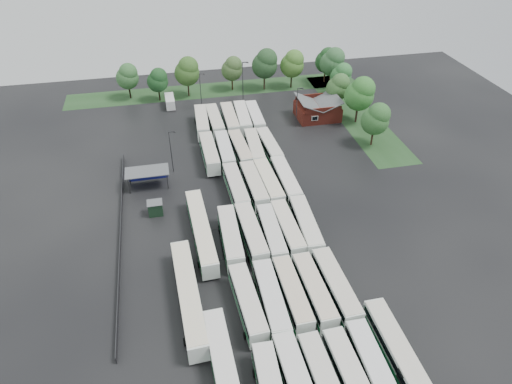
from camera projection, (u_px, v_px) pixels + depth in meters
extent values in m
plane|color=black|center=(259.00, 248.00, 74.61)|extent=(160.00, 160.00, 0.00)
cube|color=maroon|center=(317.00, 111.00, 111.51)|extent=(10.00, 8.00, 3.40)
cube|color=#4C4F51|center=(308.00, 102.00, 109.55)|extent=(5.07, 8.60, 2.19)
cube|color=#4C4F51|center=(328.00, 100.00, 110.40)|extent=(5.07, 8.60, 2.19)
cube|color=maroon|center=(323.00, 110.00, 107.05)|extent=(9.00, 0.20, 1.20)
cube|color=silver|center=(315.00, 118.00, 107.79)|extent=(1.60, 0.12, 1.20)
cylinder|color=#2D2D30|center=(129.00, 186.00, 85.88)|extent=(0.16, 0.16, 3.40)
cylinder|color=#2D2D30|center=(168.00, 181.00, 87.10)|extent=(0.16, 0.16, 3.40)
cylinder|color=#2D2D30|center=(129.00, 177.00, 88.41)|extent=(0.16, 0.16, 3.40)
cylinder|color=#2D2D30|center=(167.00, 172.00, 89.63)|extent=(0.16, 0.16, 3.40)
cube|color=#4C4F51|center=(147.00, 171.00, 86.69)|extent=(8.20, 4.20, 0.15)
cube|color=navy|center=(148.00, 174.00, 89.31)|extent=(7.60, 0.08, 2.60)
cube|color=black|center=(155.00, 208.00, 81.08)|extent=(2.50, 2.00, 2.50)
cube|color=#4C4F51|center=(154.00, 203.00, 80.30)|extent=(2.70, 2.20, 0.12)
cube|color=#1E3F1C|center=(216.00, 90.00, 126.15)|extent=(80.00, 10.00, 0.01)
cube|color=#1E3F1C|center=(355.00, 114.00, 114.20)|extent=(10.00, 50.00, 0.01)
cube|color=#2D2D30|center=(121.00, 232.00, 76.80)|extent=(0.10, 50.00, 1.20)
cylinder|color=black|center=(264.00, 372.00, 55.98)|extent=(2.67, 1.01, 1.01)
cube|color=black|center=(298.00, 383.00, 52.60)|extent=(3.12, 12.52, 0.95)
cube|color=silver|center=(298.00, 378.00, 52.04)|extent=(2.95, 12.64, 0.13)
cylinder|color=black|center=(288.00, 362.00, 57.10)|extent=(2.75, 1.04, 1.04)
cube|color=silver|center=(324.00, 384.00, 53.12)|extent=(2.99, 12.72, 2.90)
cube|color=black|center=(325.00, 381.00, 52.78)|extent=(3.04, 12.21, 0.93)
cube|color=beige|center=(325.00, 377.00, 52.24)|extent=(2.87, 12.34, 0.13)
cylinder|color=black|center=(313.00, 361.00, 57.18)|extent=(2.69, 1.01, 1.01)
cube|color=silver|center=(351.00, 380.00, 53.54)|extent=(3.03, 12.91, 2.94)
cube|color=black|center=(352.00, 377.00, 53.19)|extent=(3.08, 12.40, 0.94)
cube|color=#0F6127|center=(351.00, 383.00, 53.92)|extent=(3.08, 12.65, 0.65)
cube|color=beige|center=(353.00, 372.00, 52.64)|extent=(2.91, 12.52, 0.13)
cylinder|color=black|center=(338.00, 357.00, 57.65)|extent=(2.73, 1.03, 1.03)
cube|color=silver|center=(373.00, 370.00, 54.60)|extent=(2.86, 12.79, 2.92)
cube|color=black|center=(374.00, 367.00, 54.25)|extent=(2.92, 12.29, 0.94)
cube|color=#0D6028|center=(372.00, 373.00, 54.98)|extent=(2.91, 12.54, 0.64)
cube|color=silver|center=(375.00, 363.00, 53.71)|extent=(2.75, 12.41, 0.13)
cylinder|color=black|center=(358.00, 348.00, 58.68)|extent=(2.71, 1.02, 1.02)
cube|color=silver|center=(248.00, 303.00, 62.85)|extent=(3.32, 12.88, 2.92)
cube|color=black|center=(248.00, 300.00, 62.50)|extent=(3.36, 12.37, 0.94)
cube|color=#0F5F2C|center=(248.00, 306.00, 63.22)|extent=(3.36, 12.63, 0.64)
cube|color=beige|center=(247.00, 296.00, 61.95)|extent=(3.19, 12.49, 0.13)
cylinder|color=black|center=(254.00, 334.00, 60.48)|extent=(2.71, 1.02, 1.02)
cylinder|color=black|center=(242.00, 288.00, 66.93)|extent=(2.71, 1.02, 1.02)
cube|color=silver|center=(271.00, 300.00, 63.24)|extent=(2.87, 13.06, 2.98)
cube|color=black|center=(271.00, 297.00, 62.89)|extent=(2.93, 12.54, 0.96)
cube|color=#0C5522|center=(271.00, 303.00, 63.63)|extent=(2.92, 12.80, 0.66)
cube|color=silver|center=(271.00, 292.00, 62.33)|extent=(2.76, 12.66, 0.13)
cylinder|color=black|center=(278.00, 331.00, 60.83)|extent=(2.77, 1.04, 1.04)
cylinder|color=black|center=(264.00, 285.00, 67.41)|extent=(2.77, 1.04, 1.04)
cube|color=silver|center=(292.00, 294.00, 64.18)|extent=(2.79, 12.64, 2.89)
cube|color=black|center=(292.00, 291.00, 63.84)|extent=(2.84, 12.14, 0.92)
cube|color=#0B5D27|center=(292.00, 297.00, 64.55)|extent=(2.84, 12.39, 0.64)
cube|color=beige|center=(293.00, 287.00, 63.30)|extent=(2.68, 12.26, 0.13)
cylinder|color=black|center=(300.00, 324.00, 61.84)|extent=(2.68, 1.01, 1.01)
cylinder|color=black|center=(284.00, 280.00, 68.22)|extent=(2.68, 1.01, 1.01)
cube|color=silver|center=(314.00, 291.00, 64.62)|extent=(2.98, 12.85, 2.93)
cube|color=black|center=(314.00, 288.00, 64.27)|extent=(3.03, 12.34, 0.94)
cube|color=#095A28|center=(314.00, 294.00, 65.00)|extent=(3.02, 12.60, 0.64)
cube|color=beige|center=(315.00, 284.00, 63.72)|extent=(2.86, 12.47, 0.13)
cylinder|color=black|center=(322.00, 321.00, 62.25)|extent=(2.72, 1.02, 1.02)
cylinder|color=black|center=(305.00, 277.00, 68.71)|extent=(2.72, 1.02, 1.02)
cube|color=silver|center=(336.00, 287.00, 65.18)|extent=(3.15, 13.29, 3.03)
cube|color=black|center=(336.00, 284.00, 64.82)|extent=(3.20, 12.76, 0.97)
cube|color=#0C572A|center=(335.00, 290.00, 65.57)|extent=(3.19, 13.02, 0.67)
cube|color=beige|center=(337.00, 279.00, 64.26)|extent=(3.03, 12.89, 0.13)
cylinder|color=black|center=(345.00, 317.00, 62.73)|extent=(2.81, 1.06, 1.06)
cylinder|color=black|center=(325.00, 273.00, 69.41)|extent=(2.81, 1.06, 1.06)
cube|color=silver|center=(231.00, 237.00, 73.72)|extent=(3.17, 13.30, 3.03)
cube|color=black|center=(230.00, 234.00, 73.37)|extent=(3.22, 12.77, 0.97)
cube|color=#146332|center=(231.00, 240.00, 74.12)|extent=(3.22, 13.04, 0.67)
cube|color=beige|center=(230.00, 230.00, 72.80)|extent=(3.05, 12.90, 0.13)
cylinder|color=black|center=(235.00, 262.00, 71.27)|extent=(2.81, 1.06, 1.06)
cylinder|color=black|center=(227.00, 228.00, 77.96)|extent=(2.81, 1.06, 1.06)
cube|color=silver|center=(251.00, 234.00, 74.43)|extent=(3.20, 13.34, 3.04)
cube|color=black|center=(251.00, 231.00, 74.07)|extent=(3.25, 12.81, 0.97)
cube|color=#195C34|center=(251.00, 237.00, 74.82)|extent=(3.25, 13.07, 0.67)
cube|color=beige|center=(251.00, 226.00, 73.50)|extent=(3.08, 12.94, 0.13)
cylinder|color=black|center=(257.00, 258.00, 71.97)|extent=(2.82, 1.06, 1.06)
cylinder|color=black|center=(246.00, 224.00, 78.67)|extent=(2.82, 1.06, 1.06)
cube|color=silver|center=(271.00, 234.00, 74.55)|extent=(2.90, 12.60, 2.87)
cube|color=black|center=(271.00, 231.00, 74.21)|extent=(2.96, 12.10, 0.92)
cube|color=#125729|center=(271.00, 237.00, 74.92)|extent=(2.95, 12.35, 0.63)
cube|color=silver|center=(272.00, 227.00, 73.67)|extent=(2.79, 12.22, 0.13)
cylinder|color=black|center=(277.00, 257.00, 72.22)|extent=(2.67, 1.00, 1.00)
cylinder|color=black|center=(266.00, 225.00, 78.56)|extent=(2.67, 1.00, 1.00)
cube|color=silver|center=(288.00, 229.00, 75.49)|extent=(2.90, 12.69, 2.90)
cube|color=black|center=(288.00, 226.00, 75.15)|extent=(2.95, 12.19, 0.93)
cube|color=#0E5628|center=(287.00, 232.00, 75.87)|extent=(2.94, 12.44, 0.64)
cube|color=beige|center=(288.00, 222.00, 74.61)|extent=(2.78, 12.31, 0.13)
cylinder|color=black|center=(294.00, 252.00, 73.15)|extent=(2.69, 1.01, 1.01)
cylinder|color=black|center=(281.00, 221.00, 79.54)|extent=(2.69, 1.01, 1.01)
cube|color=silver|center=(306.00, 226.00, 76.00)|extent=(3.38, 13.38, 3.04)
cube|color=black|center=(306.00, 223.00, 75.64)|extent=(3.42, 12.86, 0.97)
cube|color=#075623|center=(305.00, 229.00, 76.39)|extent=(3.42, 13.12, 0.67)
cube|color=silver|center=(306.00, 219.00, 75.07)|extent=(3.25, 12.98, 0.13)
cylinder|color=black|center=(313.00, 250.00, 73.54)|extent=(2.82, 1.06, 1.06)
cylinder|color=black|center=(298.00, 217.00, 80.25)|extent=(2.82, 1.06, 1.06)
cube|color=silver|center=(236.00, 188.00, 84.94)|extent=(3.03, 13.09, 2.99)
cube|color=black|center=(236.00, 185.00, 84.59)|extent=(3.09, 12.57, 0.96)
cube|color=#0A5723|center=(236.00, 191.00, 85.32)|extent=(3.08, 12.83, 0.66)
cube|color=beige|center=(236.00, 181.00, 84.03)|extent=(2.91, 12.70, 0.13)
cylinder|color=black|center=(240.00, 207.00, 82.52)|extent=(2.77, 1.04, 1.04)
cylinder|color=black|center=(232.00, 182.00, 89.11)|extent=(2.77, 1.04, 1.04)
cube|color=silver|center=(254.00, 186.00, 85.45)|extent=(3.08, 13.06, 2.98)
cube|color=black|center=(254.00, 183.00, 85.10)|extent=(3.13, 12.54, 0.95)
cube|color=#15552F|center=(254.00, 189.00, 85.83)|extent=(3.13, 12.80, 0.65)
cube|color=beige|center=(254.00, 179.00, 84.54)|extent=(2.96, 12.67, 0.13)
cylinder|color=black|center=(259.00, 205.00, 83.04)|extent=(2.76, 1.04, 1.04)
cylinder|color=black|center=(250.00, 180.00, 89.61)|extent=(2.76, 1.04, 1.04)
cube|color=silver|center=(268.00, 183.00, 86.05)|extent=(3.24, 13.29, 3.02)
cube|color=black|center=(268.00, 181.00, 85.69)|extent=(3.29, 12.76, 0.97)
cube|color=#115A2D|center=(268.00, 186.00, 86.44)|extent=(3.29, 13.03, 0.67)
cube|color=beige|center=(269.00, 176.00, 85.13)|extent=(3.12, 12.89, 0.13)
cylinder|color=black|center=(274.00, 203.00, 83.60)|extent=(2.80, 1.06, 1.06)
cylinder|color=black|center=(263.00, 178.00, 90.28)|extent=(2.80, 1.06, 1.06)
cube|color=silver|center=(286.00, 181.00, 86.67)|extent=(2.85, 13.28, 3.04)
cube|color=black|center=(286.00, 178.00, 86.32)|extent=(2.91, 12.75, 0.97)
cube|color=#196634|center=(286.00, 184.00, 87.07)|extent=(2.90, 13.02, 0.67)
cube|color=silver|center=(286.00, 174.00, 85.75)|extent=(2.74, 12.88, 0.13)
cylinder|color=black|center=(291.00, 200.00, 84.21)|extent=(2.82, 1.06, 1.06)
cylinder|color=black|center=(280.00, 175.00, 90.92)|extent=(2.82, 1.06, 1.06)
cube|color=silver|center=(209.00, 153.00, 94.98)|extent=(2.83, 13.22, 3.03)
cube|color=black|center=(209.00, 150.00, 94.63)|extent=(2.89, 12.69, 0.97)
cube|color=#0B5729|center=(210.00, 156.00, 95.37)|extent=(2.89, 12.95, 0.67)
cube|color=beige|center=(209.00, 146.00, 94.06)|extent=(2.72, 12.82, 0.13)
cylinder|color=black|center=(213.00, 170.00, 92.53)|extent=(2.81, 1.06, 1.06)
cylinder|color=black|center=(207.00, 149.00, 99.21)|extent=(2.81, 1.06, 1.06)
cube|color=silver|center=(225.00, 151.00, 95.70)|extent=(2.79, 12.83, 2.93)
cube|color=black|center=(225.00, 149.00, 95.36)|extent=(2.85, 12.32, 0.94)
cube|color=#1E6834|center=(225.00, 154.00, 96.08)|extent=(2.84, 12.57, 0.65)
cube|color=silver|center=(225.00, 145.00, 94.81)|extent=(2.68, 12.44, 0.13)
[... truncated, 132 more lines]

